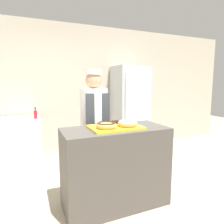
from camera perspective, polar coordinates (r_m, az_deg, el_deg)
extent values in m
plane|color=#B7A88E|center=(2.74, 0.90, -24.64)|extent=(14.00, 14.00, 0.00)
cube|color=#BCB29E|center=(4.34, -10.57, 6.20)|extent=(8.00, 0.06, 2.70)
cube|color=#4C4742|center=(2.52, 0.92, -15.38)|extent=(1.25, 0.57, 0.96)
cube|color=yellow|center=(2.36, 0.95, -4.35)|extent=(0.61, 0.42, 0.02)
torus|color=tan|center=(2.25, -1.62, -3.88)|extent=(0.24, 0.24, 0.06)
torus|color=#331E0F|center=(2.25, -1.62, -3.47)|extent=(0.21, 0.21, 0.04)
torus|color=tan|center=(2.36, 4.48, -3.34)|extent=(0.24, 0.24, 0.06)
torus|color=#EFADC6|center=(2.36, 4.48, -2.95)|extent=(0.21, 0.21, 0.04)
cube|color=black|center=(2.47, -2.25, -3.17)|extent=(0.09, 0.09, 0.03)
cube|color=black|center=(2.53, 1.24, -2.88)|extent=(0.09, 0.09, 0.03)
cylinder|color=#4C4C51|center=(2.99, -5.02, -13.06)|extent=(0.28, 0.28, 0.81)
cylinder|color=white|center=(2.82, -5.20, 0.53)|extent=(0.39, 0.39, 0.61)
cube|color=#383D47|center=(2.73, -3.93, -8.18)|extent=(0.33, 0.02, 1.28)
sphere|color=tan|center=(2.79, -5.31, 8.97)|extent=(0.22, 0.22, 0.22)
cylinder|color=white|center=(2.80, -5.34, 11.27)|extent=(0.23, 0.23, 0.07)
cube|color=#ADB2B7|center=(4.41, 5.22, 0.80)|extent=(0.71, 0.65, 1.85)
cube|color=silver|center=(4.11, 7.44, 0.77)|extent=(0.58, 0.02, 1.48)
cube|color=white|center=(4.00, -26.78, -7.90)|extent=(1.00, 0.63, 0.88)
cube|color=gray|center=(3.92, -27.17, -1.98)|extent=(1.00, 0.64, 0.01)
cylinder|color=red|center=(3.71, -21.00, -0.74)|extent=(0.06, 0.06, 0.14)
cylinder|color=red|center=(3.69, -21.07, 0.74)|extent=(0.03, 0.03, 0.05)
cylinder|color=black|center=(3.69, -21.10, 1.23)|extent=(0.03, 0.03, 0.01)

